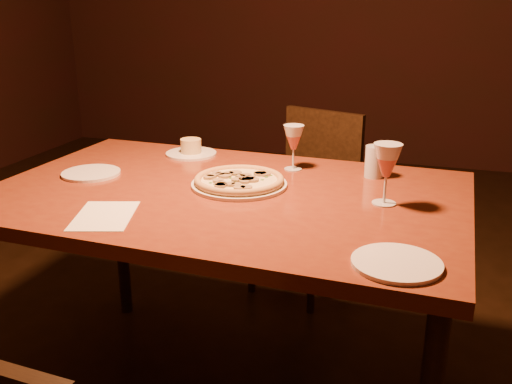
% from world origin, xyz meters
% --- Properties ---
extents(dining_table, '(1.58, 1.04, 0.83)m').
position_xyz_m(dining_table, '(-0.01, -0.00, 0.76)').
color(dining_table, brown).
rests_on(dining_table, floor).
extents(chair_far, '(0.55, 0.55, 0.90)m').
position_xyz_m(chair_far, '(0.06, 1.00, 0.51)').
color(chair_far, black).
rests_on(chair_far, floor).
extents(pizza_plate, '(0.32, 0.32, 0.04)m').
position_xyz_m(pizza_plate, '(0.02, 0.06, 0.85)').
color(pizza_plate, white).
rests_on(pizza_plate, dining_table).
extents(ramekin_saucer, '(0.20, 0.20, 0.06)m').
position_xyz_m(ramekin_saucer, '(-0.30, 0.38, 0.85)').
color(ramekin_saucer, white).
rests_on(ramekin_saucer, dining_table).
extents(wine_glass_far, '(0.08, 0.08, 0.17)m').
position_xyz_m(wine_glass_far, '(0.15, 0.31, 0.91)').
color(wine_glass_far, '#AC5047').
rests_on(wine_glass_far, dining_table).
extents(wine_glass_right, '(0.09, 0.09, 0.19)m').
position_xyz_m(wine_glass_right, '(0.51, 0.03, 0.92)').
color(wine_glass_right, '#AC5047').
rests_on(wine_glass_right, dining_table).
extents(water_tumbler, '(0.07, 0.07, 0.11)m').
position_xyz_m(water_tumbler, '(0.44, 0.31, 0.89)').
color(water_tumbler, '#B4BCC5').
rests_on(water_tumbler, dining_table).
extents(side_plate_left, '(0.21, 0.21, 0.01)m').
position_xyz_m(side_plate_left, '(-0.53, 0.02, 0.83)').
color(side_plate_left, white).
rests_on(side_plate_left, dining_table).
extents(side_plate_near, '(0.22, 0.22, 0.01)m').
position_xyz_m(side_plate_near, '(0.58, -0.39, 0.83)').
color(side_plate_near, white).
rests_on(side_plate_near, dining_table).
extents(menu_card, '(0.23, 0.28, 0.00)m').
position_xyz_m(menu_card, '(-0.26, -0.32, 0.83)').
color(menu_card, white).
rests_on(menu_card, dining_table).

